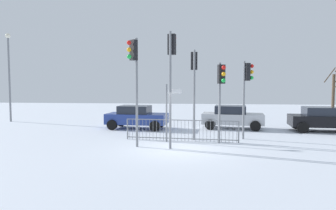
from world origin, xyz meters
TOP-DOWN VIEW (x-y plane):
  - ground_plane at (0.00, 0.00)m, footprint 60.00×60.00m
  - traffic_light_rear_right at (0.60, 2.50)m, footprint 0.34×0.57m
  - traffic_light_rear_left at (1.90, 1.54)m, footprint 0.38×0.54m
  - traffic_light_mid_left at (3.30, 2.93)m, footprint 0.55×0.37m
  - traffic_light_mid_right at (-2.02, 0.30)m, footprint 0.45×0.48m
  - traffic_light_foreground_right at (-0.35, 0.27)m, footprint 0.37×0.55m
  - direction_sign_post at (-0.66, 1.82)m, footprint 0.79×0.12m
  - pedestrian_guard_railing at (-0.01, 2.02)m, footprint 5.66×0.53m
  - car_silver_near at (2.98, 6.58)m, footprint 3.98×2.30m
  - car_blue_mid at (-3.08, 5.97)m, footprint 3.93×2.20m
  - car_black_trailing at (8.24, 5.90)m, footprint 3.91×2.15m
  - street_lamp at (-13.27, 8.67)m, footprint 0.36×0.36m
  - bare_tree_centre at (13.90, 18.18)m, footprint 1.56×1.55m

SIDE VIEW (x-z plane):
  - ground_plane at x=0.00m, z-range 0.00..0.00m
  - pedestrian_guard_railing at x=-0.01m, z-range 0.02..1.09m
  - car_silver_near at x=2.98m, z-range 0.03..1.50m
  - car_blue_mid at x=-3.08m, z-range 0.03..1.50m
  - car_black_trailing at x=8.24m, z-range 0.03..1.50m
  - direction_sign_post at x=-0.66m, z-range 0.18..3.02m
  - bare_tree_centre at x=13.90m, z-range -0.08..4.37m
  - traffic_light_rear_left at x=1.90m, z-range 0.90..4.77m
  - traffic_light_mid_left at x=3.30m, z-range 0.94..4.96m
  - traffic_light_rear_right at x=0.60m, z-range 1.06..5.62m
  - traffic_light_mid_right at x=-2.02m, z-range 1.13..6.04m
  - traffic_light_foreground_right at x=-0.35m, z-range 1.18..6.31m
  - street_lamp at x=-13.27m, z-range 0.75..7.33m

